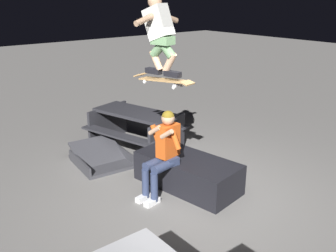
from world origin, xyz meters
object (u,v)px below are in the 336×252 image
object	(u,v)px
ledge_box_main	(187,172)
picnic_table_back	(136,123)
person_sitting_on_ledge	(163,150)
skater_airborne	(160,32)
kicker_ramp	(101,159)
skateboard	(163,80)

from	to	relation	value
ledge_box_main	picnic_table_back	world-z (taller)	picnic_table_back
ledge_box_main	person_sitting_on_ledge	world-z (taller)	person_sitting_on_ledge
picnic_table_back	skater_airborne	bearing A→B (deg)	158.28
ledge_box_main	person_sitting_on_ledge	bearing A→B (deg)	84.20
skater_airborne	kicker_ramp	size ratio (longest dim) A/B	0.95
skateboard	skater_airborne	distance (m)	0.69
kicker_ramp	picnic_table_back	xyz separation A→B (m)	(0.23, -0.95, 0.43)
ledge_box_main	skateboard	bearing A→B (deg)	51.77
kicker_ramp	person_sitting_on_ledge	bearing A→B (deg)	-174.00
skateboard	picnic_table_back	size ratio (longest dim) A/B	0.52
skater_airborne	person_sitting_on_ledge	bearing A→B (deg)	150.08
person_sitting_on_ledge	picnic_table_back	size ratio (longest dim) A/B	0.67
person_sitting_on_ledge	ledge_box_main	bearing A→B (deg)	-95.80
person_sitting_on_ledge	skateboard	size ratio (longest dim) A/B	1.27
skater_airborne	kicker_ramp	xyz separation A→B (m)	(1.36, 0.31, -2.36)
skater_airborne	picnic_table_back	bearing A→B (deg)	-21.72
person_sitting_on_ledge	kicker_ramp	world-z (taller)	person_sitting_on_ledge
kicker_ramp	skateboard	bearing A→B (deg)	-167.19
skateboard	skater_airborne	world-z (taller)	skater_airborne
ledge_box_main	skateboard	xyz separation A→B (m)	(0.24, 0.30, 1.50)
ledge_box_main	person_sitting_on_ledge	xyz separation A→B (m)	(0.05, 0.46, 0.49)
skater_airborne	ledge_box_main	bearing A→B (deg)	-133.17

